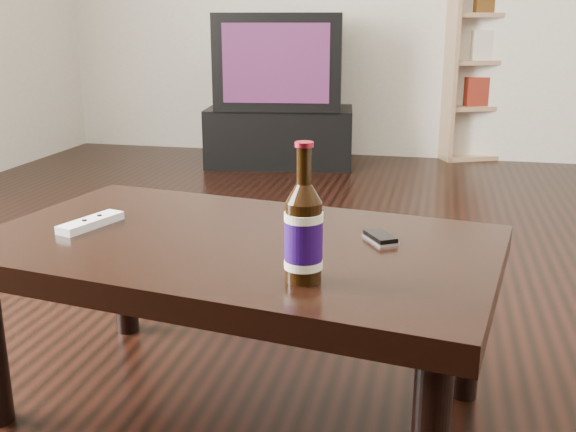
% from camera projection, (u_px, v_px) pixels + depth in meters
% --- Properties ---
extents(floor, '(5.00, 6.00, 0.01)m').
position_uv_depth(floor, '(358.00, 359.00, 1.90)').
color(floor, black).
rests_on(floor, ground).
extents(tv_stand, '(0.99, 0.59, 0.37)m').
position_uv_depth(tv_stand, '(280.00, 136.00, 4.41)').
color(tv_stand, black).
rests_on(tv_stand, floor).
extents(tv, '(0.85, 0.59, 0.59)m').
position_uv_depth(tv, '(280.00, 61.00, 4.28)').
color(tv, black).
rests_on(tv, tv_stand).
extents(bookshelf, '(0.77, 0.58, 1.30)m').
position_uv_depth(bookshelf, '(490.00, 57.00, 4.57)').
color(bookshelf, '#9E7255').
rests_on(bookshelf, floor).
extents(coffee_table, '(1.25, 0.85, 0.44)m').
position_uv_depth(coffee_table, '(236.00, 262.00, 1.55)').
color(coffee_table, black).
rests_on(coffee_table, floor).
extents(beer_bottle, '(0.10, 0.10, 0.27)m').
position_uv_depth(beer_bottle, '(304.00, 233.00, 1.26)').
color(beer_bottle, black).
rests_on(beer_bottle, coffee_table).
extents(phone, '(0.09, 0.10, 0.02)m').
position_uv_depth(phone, '(380.00, 238.00, 1.52)').
color(phone, silver).
rests_on(phone, coffee_table).
extents(remote, '(0.10, 0.18, 0.02)m').
position_uv_depth(remote, '(91.00, 223.00, 1.62)').
color(remote, silver).
rests_on(remote, coffee_table).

